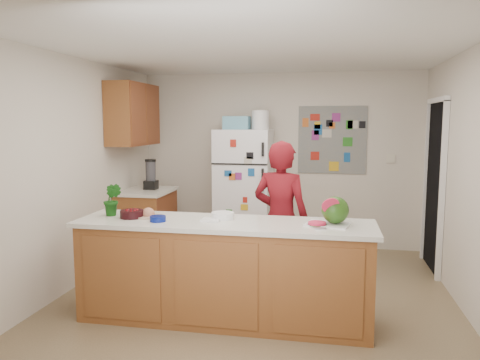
% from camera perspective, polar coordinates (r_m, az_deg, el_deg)
% --- Properties ---
extents(floor, '(4.00, 4.50, 0.02)m').
position_cam_1_polar(floor, '(4.90, 1.75, -14.61)').
color(floor, brown).
rests_on(floor, ground).
extents(wall_back, '(4.00, 0.02, 2.50)m').
position_cam_1_polar(wall_back, '(6.82, 4.79, 2.42)').
color(wall_back, beige).
rests_on(wall_back, ground).
extents(wall_left, '(0.02, 4.50, 2.50)m').
position_cam_1_polar(wall_left, '(5.29, -20.24, 0.65)').
color(wall_left, beige).
rests_on(wall_left, ground).
extents(wall_right, '(0.02, 4.50, 2.50)m').
position_cam_1_polar(wall_right, '(4.72, 26.70, -0.40)').
color(wall_right, beige).
rests_on(wall_right, ground).
extents(ceiling, '(4.00, 4.50, 0.02)m').
position_cam_1_polar(ceiling, '(4.61, 1.87, 15.91)').
color(ceiling, white).
rests_on(ceiling, wall_back).
extents(doorway, '(0.03, 0.85, 2.04)m').
position_cam_1_polar(doorway, '(6.13, 22.69, -0.79)').
color(doorway, black).
rests_on(doorway, ground).
extents(peninsula_base, '(2.60, 0.62, 0.88)m').
position_cam_1_polar(peninsula_base, '(4.32, -1.97, -11.29)').
color(peninsula_base, brown).
rests_on(peninsula_base, floor).
extents(peninsula_top, '(2.68, 0.70, 0.04)m').
position_cam_1_polar(peninsula_top, '(4.20, -2.00, -5.32)').
color(peninsula_top, silver).
rests_on(peninsula_top, peninsula_base).
extents(side_counter_base, '(0.60, 0.80, 0.86)m').
position_cam_1_polar(side_counter_base, '(6.47, -11.29, -5.30)').
color(side_counter_base, brown).
rests_on(side_counter_base, floor).
extents(side_counter_top, '(0.64, 0.84, 0.04)m').
position_cam_1_polar(side_counter_top, '(6.39, -11.39, -1.35)').
color(side_counter_top, silver).
rests_on(side_counter_top, side_counter_base).
extents(upper_cabinets, '(0.35, 1.00, 0.80)m').
position_cam_1_polar(upper_cabinets, '(6.33, -12.89, 7.79)').
color(upper_cabinets, brown).
rests_on(upper_cabinets, wall_left).
extents(refrigerator, '(0.75, 0.70, 1.70)m').
position_cam_1_polar(refrigerator, '(6.56, 0.49, -1.27)').
color(refrigerator, silver).
rests_on(refrigerator, floor).
extents(fridge_top_bin, '(0.35, 0.28, 0.18)m').
position_cam_1_polar(fridge_top_bin, '(6.50, -0.38, 6.98)').
color(fridge_top_bin, '#5999B2').
rests_on(fridge_top_bin, refrigerator).
extents(photo_collage, '(0.95, 0.01, 0.95)m').
position_cam_1_polar(photo_collage, '(6.74, 11.17, 4.81)').
color(photo_collage, slate).
rests_on(photo_collage, wall_back).
extents(person, '(0.67, 0.52, 1.62)m').
position_cam_1_polar(person, '(4.83, 5.01, -4.81)').
color(person, maroon).
rests_on(person, floor).
extents(blender_appliance, '(0.13, 0.13, 0.38)m').
position_cam_1_polar(blender_appliance, '(6.40, -10.82, 0.57)').
color(blender_appliance, black).
rests_on(blender_appliance, side_counter_top).
extents(cutting_board, '(0.41, 0.34, 0.01)m').
position_cam_1_polar(cutting_board, '(4.12, 10.64, -5.33)').
color(cutting_board, white).
rests_on(cutting_board, peninsula_top).
extents(watermelon, '(0.23, 0.23, 0.23)m').
position_cam_1_polar(watermelon, '(4.11, 11.52, -3.61)').
color(watermelon, '#2F611B').
rests_on(watermelon, cutting_board).
extents(watermelon_slice, '(0.15, 0.15, 0.02)m').
position_cam_1_polar(watermelon_slice, '(4.07, 9.37, -5.21)').
color(watermelon_slice, red).
rests_on(watermelon_slice, cutting_board).
extents(cherry_bowl, '(0.28, 0.28, 0.07)m').
position_cam_1_polar(cherry_bowl, '(4.46, -13.03, -4.06)').
color(cherry_bowl, black).
rests_on(cherry_bowl, peninsula_top).
extents(white_bowl, '(0.23, 0.23, 0.06)m').
position_cam_1_polar(white_bowl, '(4.30, -2.11, -4.36)').
color(white_bowl, silver).
rests_on(white_bowl, peninsula_top).
extents(cobalt_bowl, '(0.19, 0.19, 0.05)m').
position_cam_1_polar(cobalt_bowl, '(4.25, -9.98, -4.66)').
color(cobalt_bowl, navy).
rests_on(cobalt_bowl, peninsula_top).
extents(plate, '(0.33, 0.33, 0.02)m').
position_cam_1_polar(plate, '(4.46, -11.11, -4.36)').
color(plate, '#B2A78D').
rests_on(plate, peninsula_top).
extents(paper_towel, '(0.16, 0.15, 0.02)m').
position_cam_1_polar(paper_towel, '(4.22, -3.57, -4.87)').
color(paper_towel, silver).
rests_on(paper_towel, peninsula_top).
extents(keys, '(0.09, 0.04, 0.01)m').
position_cam_1_polar(keys, '(3.94, 9.78, -5.86)').
color(keys, gray).
rests_on(keys, peninsula_top).
extents(potted_plant, '(0.17, 0.14, 0.31)m').
position_cam_1_polar(potted_plant, '(4.58, -15.29, -2.31)').
color(potted_plant, '#0E4313').
rests_on(potted_plant, peninsula_top).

